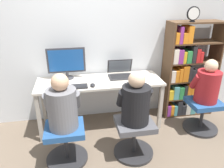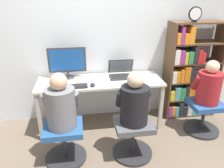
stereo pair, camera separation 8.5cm
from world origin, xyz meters
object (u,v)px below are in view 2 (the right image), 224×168
Objects in this scene: desktop_monitor at (67,62)px; person_at_monitor at (61,105)px; bookshelf at (186,75)px; person_near_shelf at (209,85)px; desk_clock at (195,14)px; office_chair_left at (65,141)px; keyboard at (71,86)px; office_chair_side at (203,115)px; laptop at (122,73)px; office_chair_right at (133,136)px; person_at_laptop at (134,102)px.

person_at_monitor is (-0.06, -0.85, -0.23)m from desktop_monitor.
person_at_monitor is 0.43× the size of bookshelf.
desk_clock is at bearing 106.74° from person_near_shelf.
office_chair_left is 2.04m from person_near_shelf.
bookshelf is (1.88, 0.80, 0.44)m from office_chair_left.
office_chair_left is (-0.06, -0.86, -0.72)m from desktop_monitor.
keyboard is 0.70m from office_chair_left.
bookshelf is at bearing 99.12° from person_near_shelf.
person_at_monitor reaches higher than person_near_shelf.
person_at_monitor is 3.09× the size of desk_clock.
person_near_shelf is (1.86, -0.19, -0.02)m from keyboard.
office_chair_side is at bearing -80.96° from bookshelf.
bookshelf is 7.17× the size of desk_clock.
desktop_monitor is 2.11m from office_chair_side.
desktop_monitor reaches higher than person_at_monitor.
laptop is 0.98m from office_chair_right.
person_at_laptop is at bearing -2.38° from office_chair_left.
bookshelf reaches higher than person_at_laptop.
office_chair_left is at bearing -93.88° from desktop_monitor.
person_at_laptop is 3.02× the size of desk_clock.
person_at_laptop is at bearing -141.64° from bookshelf.
bookshelf is (1.04, 0.01, -0.09)m from laptop.
office_chair_right is 0.79× the size of person_at_laptop.
bookshelf is 0.93m from desk_clock.
desk_clock is at bearing 21.30° from office_chair_left.
person_near_shelf is (1.13, 0.34, -0.01)m from person_at_laptop.
person_at_laptop is 1.27m from office_chair_side.
office_chair_left is at bearing -158.70° from desk_clock.
keyboard is 1.96m from desk_clock.
bookshelf is at bearing 0.47° from laptop.
office_chair_left is at bearing -101.16° from keyboard.
office_chair_left is 0.49m from person_at_monitor.
office_chair_side is at bearing -73.44° from desk_clock.
person_near_shelf is (1.96, 0.30, 0.47)m from office_chair_left.
office_chair_side is at bearing -6.05° from keyboard.
desk_clock is 0.42× the size of office_chair_side.
person_at_laptop is (0.83, -0.03, 0.48)m from office_chair_left.
bookshelf is at bearing 9.60° from keyboard.
desktop_monitor is 1.38m from office_chair_right.
desktop_monitor is 0.81m from laptop.
desktop_monitor is 2.55× the size of desk_clock.
office_chair_side is at bearing -90.00° from person_near_shelf.
laptop is 1.04m from bookshelf.
person_at_laptop is at bearing -90.86° from laptop.
desk_clock is at bearing 106.56° from office_chair_side.
keyboard is 1.81m from bookshelf.
bookshelf is 0.50m from person_near_shelf.
laptop is at bearing 89.14° from person_at_laptop.
person_near_shelf is at bearing 8.79° from office_chair_left.
bookshelf is 2.48× the size of person_near_shelf.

